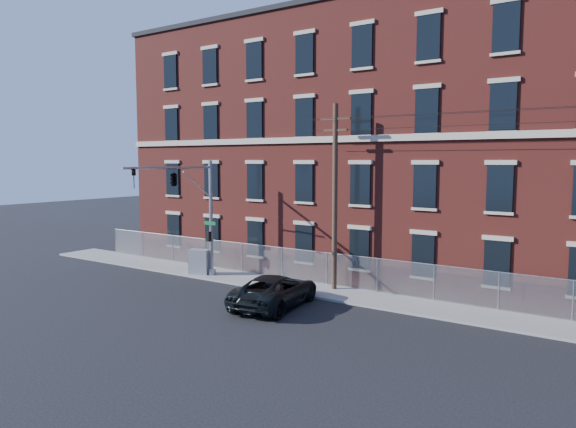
# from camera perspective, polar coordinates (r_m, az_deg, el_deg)

# --- Properties ---
(ground) EXTENTS (140.00, 140.00, 0.00)m
(ground) POSITION_cam_1_polar(r_m,az_deg,el_deg) (26.51, -5.03, -9.89)
(ground) COLOR black
(ground) RESTS_ON ground
(sidewalk) EXTENTS (65.00, 3.00, 0.12)m
(sidewalk) POSITION_cam_1_polar(r_m,az_deg,el_deg) (26.01, 24.08, -10.55)
(sidewalk) COLOR gray
(sidewalk) RESTS_ON ground
(mill_building) EXTENTS (55.30, 14.32, 16.30)m
(mill_building) POSITION_cam_1_polar(r_m,az_deg,el_deg) (33.88, 27.41, 6.82)
(mill_building) COLOR maroon
(mill_building) RESTS_ON ground
(chain_link_fence) EXTENTS (59.06, 0.06, 1.85)m
(chain_link_fence) POSITION_cam_1_polar(r_m,az_deg,el_deg) (27.00, 24.67, -7.79)
(chain_link_fence) COLOR #A5A8AD
(chain_link_fence) RESTS_ON ground
(traffic_signal_mast) EXTENTS (0.90, 6.75, 7.00)m
(traffic_signal_mast) POSITION_cam_1_polar(r_m,az_deg,el_deg) (31.25, -11.08, 2.43)
(traffic_signal_mast) COLOR #9EA0A5
(traffic_signal_mast) RESTS_ON ground
(utility_pole_near) EXTENTS (1.80, 0.28, 10.00)m
(utility_pole_near) POSITION_cam_1_polar(r_m,az_deg,el_deg) (29.08, 4.99, 2.18)
(utility_pole_near) COLOR #493124
(utility_pole_near) RESTS_ON ground
(pickup_truck) EXTENTS (3.39, 5.97, 1.57)m
(pickup_truck) POSITION_cam_1_polar(r_m,az_deg,el_deg) (26.52, -1.39, -8.11)
(pickup_truck) COLOR black
(pickup_truck) RESTS_ON ground
(utility_cabinet) EXTENTS (1.36, 0.98, 1.53)m
(utility_cabinet) POSITION_cam_1_polar(r_m,az_deg,el_deg) (33.76, -9.39, -5.01)
(utility_cabinet) COLOR gray
(utility_cabinet) RESTS_ON sidewalk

